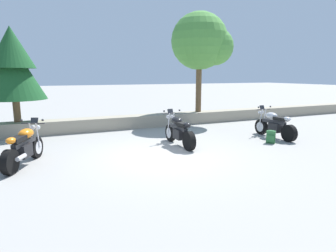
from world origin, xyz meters
TOP-DOWN VIEW (x-y plane):
  - ground_plane at (0.00, 0.00)m, footprint 120.00×120.00m
  - stone_wall at (0.00, 4.80)m, footprint 36.00×0.80m
  - motorcycle_orange_near_left at (-3.69, 0.65)m, footprint 1.06×1.95m
  - motorcycle_black_centre at (1.04, 0.94)m, footprint 0.67×2.06m
  - motorcycle_silver_far_right at (4.91, 0.55)m, footprint 0.67×2.06m
  - rider_backpack at (4.14, -0.11)m, footprint 0.35×0.35m
  - pine_tree_far_left at (-4.07, 4.95)m, footprint 2.33×2.33m
  - leafy_tree_mid_left at (4.17, 4.76)m, footprint 2.89×2.75m

SIDE VIEW (x-z plane):
  - ground_plane at x=0.00m, z-range 0.00..0.00m
  - rider_backpack at x=4.14m, z-range 0.01..0.48m
  - stone_wall at x=0.00m, z-range 0.00..0.55m
  - motorcycle_orange_near_left at x=-3.69m, z-range -0.10..1.07m
  - motorcycle_black_centre at x=1.04m, z-range -0.10..1.07m
  - motorcycle_silver_far_right at x=4.91m, z-range -0.10..1.07m
  - pine_tree_far_left at x=-4.07m, z-range 0.93..4.58m
  - leafy_tree_mid_left at x=4.17m, z-range 1.51..6.33m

